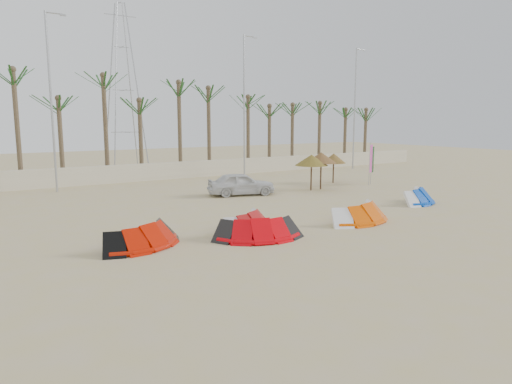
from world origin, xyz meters
TOP-DOWN VIEW (x-y plane):
  - ground at (0.00, 0.00)m, footprint 120.00×120.00m
  - boundary_wall at (0.00, 22.00)m, footprint 60.00×0.30m
  - palm_line at (0.67, 23.50)m, footprint 52.00×4.00m
  - lamp_b at (-5.96, 20.00)m, footprint 1.25×0.14m
  - lamp_c at (8.04, 20.00)m, footprint 1.25×0.14m
  - lamp_d at (20.04, 20.00)m, footprint 1.25×0.14m
  - pylon at (1.00, 28.00)m, footprint 3.00×3.00m
  - kite_red_left at (-5.76, 4.80)m, footprint 3.78×2.68m
  - kite_red_mid at (-1.76, 3.43)m, footprint 3.68×2.40m
  - kite_red_right at (-1.42, 4.59)m, footprint 3.49×2.60m
  - kite_orange at (3.78, 3.59)m, footprint 3.94×2.30m
  - kite_blue at (9.81, 5.07)m, footprint 3.30×2.40m
  - parasol_left at (7.92, 11.63)m, footprint 2.14×2.14m
  - parasol_mid at (8.74, 11.64)m, footprint 2.04×2.04m
  - parasol_right at (11.60, 13.55)m, footprint 1.76×1.76m
  - flag_pink at (13.03, 11.27)m, footprint 0.44×0.16m
  - flag_green at (13.48, 11.53)m, footprint 0.44×0.17m
  - car at (3.13, 12.47)m, footprint 4.34×2.77m

SIDE VIEW (x-z plane):
  - ground at x=0.00m, z-range 0.00..0.00m
  - pylon at x=1.00m, z-range -7.00..7.00m
  - kite_blue at x=9.81m, z-range -0.03..0.87m
  - kite_red_right at x=-1.42m, z-range -0.03..0.87m
  - kite_red_mid at x=-1.76m, z-range -0.03..0.87m
  - kite_red_left at x=-5.76m, z-range -0.03..0.87m
  - kite_orange at x=3.78m, z-range -0.03..0.87m
  - boundary_wall at x=0.00m, z-range 0.00..1.30m
  - car at x=3.13m, z-range 0.00..1.38m
  - flag_green at x=13.48m, z-range 0.26..3.06m
  - flag_pink at x=13.03m, z-range 0.28..3.26m
  - parasol_right at x=11.60m, z-range 0.71..2.85m
  - parasol_left at x=7.92m, z-range 0.80..3.11m
  - parasol_mid at x=8.74m, z-range 0.86..3.29m
  - lamp_b at x=-5.96m, z-range 0.27..11.27m
  - lamp_c at x=8.04m, z-range 0.27..11.27m
  - lamp_d at x=20.04m, z-range 0.27..11.27m
  - palm_line at x=0.67m, z-range 2.59..10.29m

